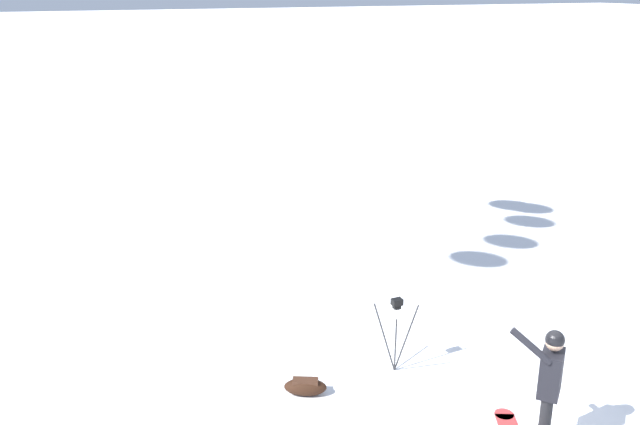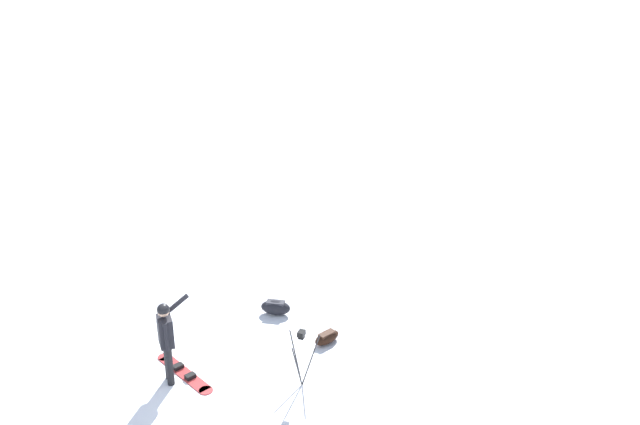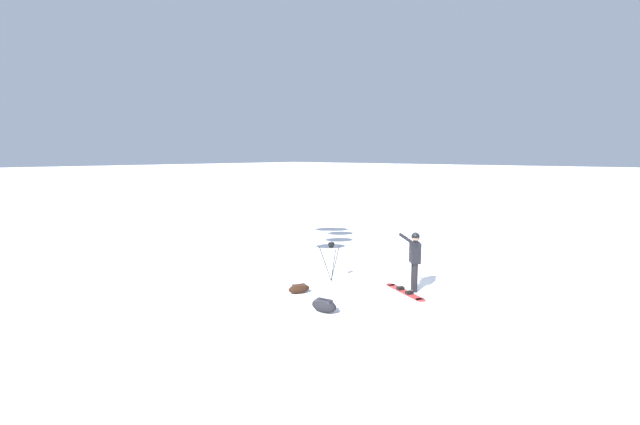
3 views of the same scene
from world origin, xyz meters
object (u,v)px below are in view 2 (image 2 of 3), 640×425
gear_bag_small (327,337)px  gear_bag_large (276,307)px  snowboarder (166,334)px  camera_tripod (301,346)px  snowboard (184,373)px

gear_bag_small → gear_bag_large: bearing=-23.9°
snowboarder → camera_tripod: 2.60m
snowboard → gear_bag_large: gear_bag_large is taller
gear_bag_large → gear_bag_small: 1.65m
snowboarder → snowboard: (-0.13, -0.29, -1.05)m
gear_bag_large → gear_bag_small: (-1.51, 0.67, -0.05)m
snowboarder → camera_tripod: (-2.46, -0.81, -0.18)m
camera_tripod → gear_bag_small: 1.72m
snowboard → snowboarder: bearing=66.5°
snowboarder → camera_tripod: size_ratio=1.43×
snowboarder → gear_bag_large: 3.27m
snowboarder → gear_bag_small: snowboarder is taller
camera_tripod → gear_bag_small: (0.06, -1.54, -0.76)m
camera_tripod → gear_bag_small: camera_tripod is taller
snowboard → gear_bag_large: size_ratio=2.23×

